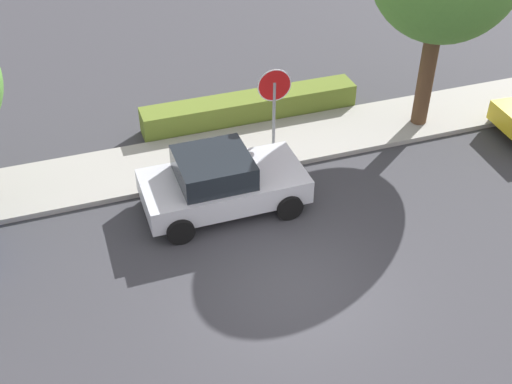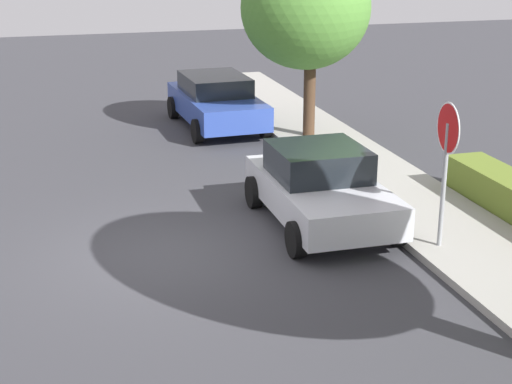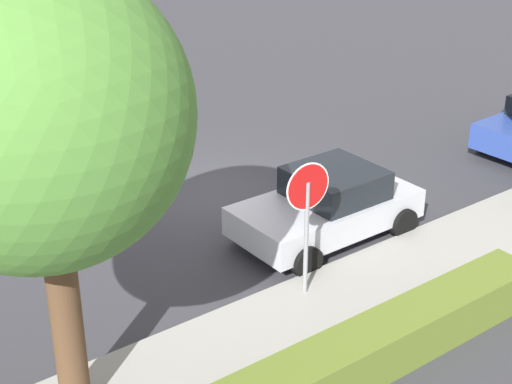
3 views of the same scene
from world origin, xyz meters
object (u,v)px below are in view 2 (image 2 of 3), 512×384
Objects in this scene: parked_car_blue at (216,101)px; street_tree_near_corner at (306,8)px; parked_car_silver at (321,187)px; stop_sign at (447,150)px.

parked_car_blue is 0.89× the size of street_tree_near_corner.
street_tree_near_corner reaches higher than parked_car_blue.
parked_car_blue is (-7.95, -0.16, 0.02)m from parked_car_silver.
stop_sign is at bearing -1.61° from street_tree_near_corner.
parked_car_silver is at bearing -141.35° from stop_sign.
street_tree_near_corner is at bearing 178.39° from stop_sign.
stop_sign is 0.53× the size of street_tree_near_corner.
parked_car_blue is (-9.83, -1.66, -1.09)m from stop_sign.
parked_car_silver is 0.87× the size of parked_car_blue.
parked_car_silver is (-1.88, -1.50, -1.11)m from stop_sign.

